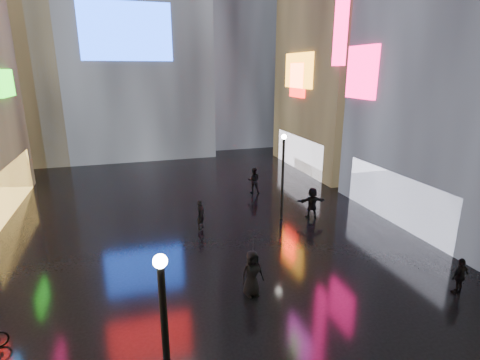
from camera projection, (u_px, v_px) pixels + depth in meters
name	position (u px, v px, depth m)	size (l,w,h in m)	color
ground	(200.00, 224.00, 22.00)	(140.00, 140.00, 0.00)	black
building_right_far	(358.00, 5.00, 31.67)	(10.28, 12.00, 28.00)	black
tower_flank_left	(1.00, 22.00, 34.56)	(10.00, 10.00, 26.00)	black
lamp_near	(166.00, 348.00, 8.14)	(0.30, 0.30, 5.20)	black
lamp_far	(283.00, 172.00, 22.03)	(0.30, 0.30, 5.20)	black
pedestrian_3	(460.00, 276.00, 15.03)	(0.92, 0.38, 1.57)	black
pedestrian_4	(252.00, 273.00, 14.90)	(0.94, 0.61, 1.92)	black
pedestrian_5	(312.00, 203.00, 22.77)	(1.78, 0.57, 1.92)	black
pedestrian_6	(201.00, 215.00, 21.29)	(0.60, 0.39, 1.63)	black
pedestrian_7	(254.00, 180.00, 27.42)	(0.91, 0.71, 1.88)	black
umbrella_2	(253.00, 242.00, 14.51)	(0.92, 0.94, 0.85)	black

